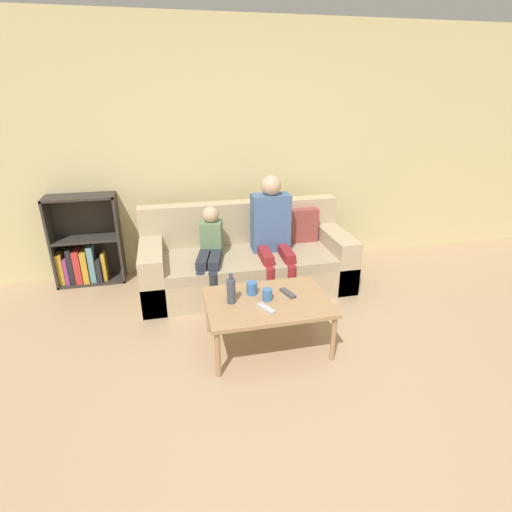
% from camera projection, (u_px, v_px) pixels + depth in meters
% --- Properties ---
extents(ground_plane, '(22.00, 22.00, 0.00)m').
position_uv_depth(ground_plane, '(315.00, 427.00, 2.47)').
color(ground_plane, tan).
extents(wall_back, '(12.00, 0.06, 2.60)m').
position_uv_depth(wall_back, '(235.00, 151.00, 4.31)').
color(wall_back, beige).
rests_on(wall_back, ground_plane).
extents(couch, '(2.11, 0.87, 0.83)m').
position_uv_depth(couch, '(247.00, 261.00, 4.14)').
color(couch, tan).
rests_on(couch, ground_plane).
extents(bookshelf, '(0.68, 0.28, 0.94)m').
position_uv_depth(bookshelf, '(85.00, 249.00, 4.20)').
color(bookshelf, '#332D28').
rests_on(bookshelf, ground_plane).
extents(coffee_table, '(0.96, 0.67, 0.41)m').
position_uv_depth(coffee_table, '(268.00, 305.00, 3.12)').
color(coffee_table, '#A87F56').
rests_on(coffee_table, ground_plane).
extents(person_adult, '(0.39, 0.61, 1.16)m').
position_uv_depth(person_adult, '(272.00, 227.00, 3.97)').
color(person_adult, maroon).
rests_on(person_adult, ground_plane).
extents(person_child, '(0.34, 0.64, 0.88)m').
position_uv_depth(person_child, '(210.00, 250.00, 3.85)').
color(person_child, '#282D38').
rests_on(person_child, ground_plane).
extents(cup_near, '(0.09, 0.09, 0.10)m').
position_uv_depth(cup_near, '(252.00, 288.00, 3.18)').
color(cup_near, '#3D70B2').
rests_on(cup_near, coffee_table).
extents(cup_far, '(0.08, 0.08, 0.09)m').
position_uv_depth(cup_far, '(267.00, 295.00, 3.09)').
color(cup_far, '#3D70B2').
rests_on(cup_far, coffee_table).
extents(tv_remote_0, '(0.12, 0.17, 0.02)m').
position_uv_depth(tv_remote_0, '(266.00, 309.00, 2.96)').
color(tv_remote_0, '#B7B7BC').
rests_on(tv_remote_0, coffee_table).
extents(tv_remote_1, '(0.10, 0.18, 0.02)m').
position_uv_depth(tv_remote_1, '(288.00, 293.00, 3.19)').
color(tv_remote_1, '#47474C').
rests_on(tv_remote_1, coffee_table).
extents(bottle, '(0.07, 0.07, 0.25)m').
position_uv_depth(bottle, '(231.00, 290.00, 3.03)').
color(bottle, '#424756').
rests_on(bottle, coffee_table).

